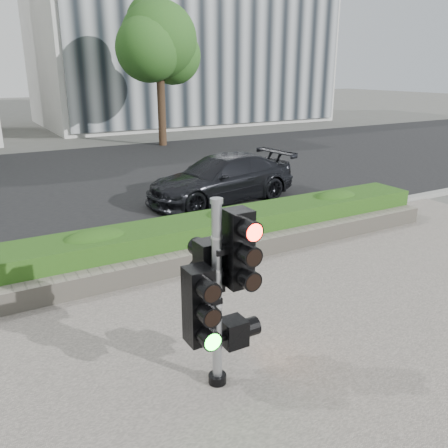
% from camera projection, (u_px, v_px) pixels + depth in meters
% --- Properties ---
extents(ground, '(120.00, 120.00, 0.00)m').
position_uv_depth(ground, '(233.00, 322.00, 6.70)').
color(ground, '#51514C').
rests_on(ground, ground).
extents(sidewalk, '(16.00, 11.00, 0.03)m').
position_uv_depth(sidewalk, '(364.00, 434.00, 4.64)').
color(sidewalk, '#9E9389').
rests_on(sidewalk, ground).
extents(road, '(60.00, 13.00, 0.02)m').
position_uv_depth(road, '(70.00, 182.00, 14.93)').
color(road, black).
rests_on(road, ground).
extents(curb, '(60.00, 0.25, 0.12)m').
position_uv_depth(curb, '(150.00, 249.00, 9.28)').
color(curb, gray).
rests_on(curb, ground).
extents(stone_wall, '(12.00, 0.32, 0.34)m').
position_uv_depth(stone_wall, '(177.00, 264.00, 8.20)').
color(stone_wall, gray).
rests_on(stone_wall, sidewalk).
extents(hedge, '(12.00, 1.00, 0.68)m').
position_uv_depth(hedge, '(162.00, 243.00, 8.69)').
color(hedge, '#468228').
rests_on(hedge, sidewalk).
extents(building_right, '(18.00, 10.00, 12.00)m').
position_uv_depth(building_right, '(180.00, 26.00, 30.62)').
color(building_right, '#B7B7B2').
rests_on(building_right, ground).
extents(tree_right, '(4.10, 3.58, 6.53)m').
position_uv_depth(tree_right, '(158.00, 43.00, 20.70)').
color(tree_right, black).
rests_on(tree_right, ground).
extents(traffic_signal, '(0.74, 0.54, 2.16)m').
position_uv_depth(traffic_signal, '(218.00, 285.00, 5.04)').
color(traffic_signal, black).
rests_on(traffic_signal, sidewalk).
extents(car_dark, '(4.38, 2.18, 1.22)m').
position_uv_depth(car_dark, '(221.00, 178.00, 12.61)').
color(car_dark, black).
rests_on(car_dark, road).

